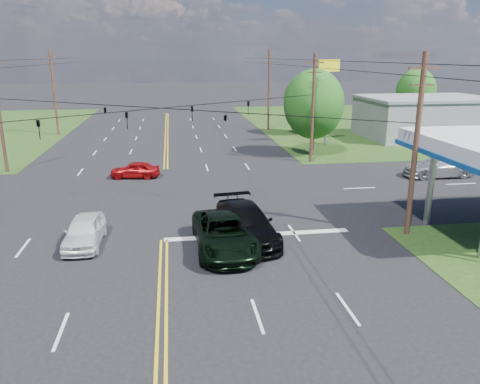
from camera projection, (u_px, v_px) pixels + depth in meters
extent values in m
plane|color=black|center=(165.00, 196.00, 32.06)|extent=(280.00, 280.00, 0.00)
cube|color=#203A12|center=(412.00, 122.00, 67.32)|extent=(46.00, 48.00, 0.03)
cube|color=silver|center=(258.00, 235.00, 25.16)|extent=(10.00, 0.50, 0.02)
cube|color=slate|center=(425.00, 118.00, 54.61)|extent=(14.00, 10.00, 4.40)
cylinder|color=#A5A5AA|center=(431.00, 184.00, 26.37)|extent=(0.36, 0.36, 4.65)
cylinder|color=#3F251A|center=(416.00, 148.00, 23.99)|extent=(0.28, 0.28, 9.50)
cube|color=#3F251A|center=(424.00, 68.00, 22.88)|extent=(1.60, 0.12, 0.12)
cube|color=#3F251A|center=(422.00, 85.00, 23.10)|extent=(1.20, 0.10, 0.10)
cylinder|color=#3F251A|center=(313.00, 109.00, 41.08)|extent=(0.28, 0.28, 9.50)
cube|color=#3F251A|center=(315.00, 63.00, 39.96)|extent=(1.60, 0.12, 0.12)
cube|color=#3F251A|center=(314.00, 72.00, 40.19)|extent=(1.20, 0.10, 0.10)
cylinder|color=#3F251A|center=(54.00, 93.00, 55.42)|extent=(0.28, 0.28, 10.00)
cube|color=#3F251A|center=(50.00, 56.00, 54.24)|extent=(1.60, 0.12, 0.12)
cube|color=#3F251A|center=(51.00, 63.00, 54.46)|extent=(1.20, 0.10, 0.10)
cylinder|color=#3F251A|center=(269.00, 91.00, 59.04)|extent=(0.28, 0.28, 10.00)
cube|color=#3F251A|center=(269.00, 56.00, 57.86)|extent=(1.60, 0.12, 0.12)
cube|color=#3F251A|center=(269.00, 63.00, 58.09)|extent=(1.20, 0.10, 0.10)
imported|color=black|center=(39.00, 130.00, 25.35)|extent=(0.17, 0.21, 1.05)
imported|color=black|center=(127.00, 121.00, 28.87)|extent=(0.17, 0.21, 1.05)
imported|color=black|center=(192.00, 114.00, 32.19)|extent=(0.17, 0.21, 1.05)
imported|color=black|center=(248.00, 108.00, 35.71)|extent=(0.17, 0.21, 1.05)
imported|color=black|center=(105.00, 109.00, 32.47)|extent=(1.24, 0.26, 0.50)
imported|color=black|center=(225.00, 117.00, 28.43)|extent=(1.24, 0.26, 0.50)
cylinder|color=black|center=(367.00, 62.00, 29.47)|extent=(0.04, 100.00, 0.04)
cylinder|color=black|center=(366.00, 72.00, 29.63)|extent=(0.04, 100.00, 0.04)
cylinder|color=#3F251A|center=(312.00, 138.00, 44.94)|extent=(0.36, 0.36, 3.30)
ellipsoid|color=#124415|center=(314.00, 104.00, 44.03)|extent=(5.70, 5.70, 6.60)
cylinder|color=#3F251A|center=(303.00, 123.00, 56.74)|extent=(0.36, 0.36, 2.86)
ellipsoid|color=#124415|center=(304.00, 99.00, 55.95)|extent=(4.94, 4.94, 5.72)
cylinder|color=#3F251A|center=(414.00, 113.00, 64.85)|extent=(0.36, 0.36, 3.08)
ellipsoid|color=#124415|center=(416.00, 91.00, 64.00)|extent=(5.32, 5.32, 6.16)
imported|color=black|center=(224.00, 233.00, 23.07)|extent=(2.99, 6.22, 1.71)
imported|color=black|center=(246.00, 223.00, 24.33)|extent=(3.20, 6.42, 1.79)
imported|color=silver|center=(84.00, 231.00, 23.70)|extent=(1.82, 4.37, 1.48)
imported|color=#A00B0D|center=(135.00, 170.00, 36.77)|extent=(3.97, 1.96, 1.30)
imported|color=#B9B9BE|center=(439.00, 167.00, 37.06)|extent=(5.61, 2.31, 1.62)
cylinder|color=#A5A5AA|center=(327.00, 103.00, 49.34)|extent=(0.20, 0.20, 8.88)
cube|color=yellow|center=(329.00, 66.00, 48.26)|extent=(2.44, 0.72, 1.22)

